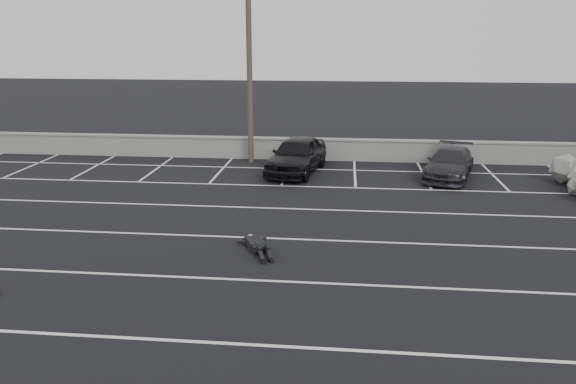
# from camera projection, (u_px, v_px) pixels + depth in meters

# --- Properties ---
(ground) EXTENTS (120.00, 120.00, 0.00)m
(ground) POSITION_uv_depth(u_px,v_px,m) (202.00, 278.00, 14.24)
(ground) COLOR black
(ground) RESTS_ON ground
(seawall) EXTENTS (50.00, 0.45, 1.06)m
(seawall) POSITION_uv_depth(u_px,v_px,m) (272.00, 148.00, 27.48)
(seawall) COLOR gray
(seawall) RESTS_ON ground
(stall_lines) EXTENTS (36.00, 20.05, 0.01)m
(stall_lines) POSITION_uv_depth(u_px,v_px,m) (233.00, 222.00, 18.46)
(stall_lines) COLOR silver
(stall_lines) RESTS_ON ground
(car_left) EXTENTS (2.77, 4.95, 1.59)m
(car_left) POSITION_uv_depth(u_px,v_px,m) (297.00, 155.00, 24.73)
(car_left) COLOR black
(car_left) RESTS_ON ground
(car_right) EXTENTS (2.94, 4.63, 1.25)m
(car_right) POSITION_uv_depth(u_px,v_px,m) (449.00, 163.00, 23.94)
(car_right) COLOR #232329
(car_right) RESTS_ON ground
(utility_pole) EXTENTS (1.29, 0.26, 9.67)m
(utility_pole) POSITION_uv_depth(u_px,v_px,m) (249.00, 57.00, 25.61)
(utility_pole) COLOR #4C4238
(utility_pole) RESTS_ON ground
(trash_bin) EXTENTS (0.60, 0.60, 0.84)m
(trash_bin) POSITION_uv_depth(u_px,v_px,m) (460.00, 156.00, 26.26)
(trash_bin) COLOR #29292C
(trash_bin) RESTS_ON ground
(person) EXTENTS (2.75, 3.10, 0.48)m
(person) POSITION_uv_depth(u_px,v_px,m) (255.00, 240.00, 16.18)
(person) COLOR black
(person) RESTS_ON ground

